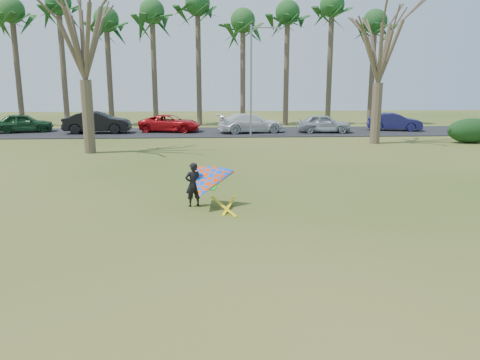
{
  "coord_description": "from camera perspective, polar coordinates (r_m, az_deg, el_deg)",
  "views": [
    {
      "loc": [
        -0.87,
        -12.55,
        4.28
      ],
      "look_at": [
        0.0,
        2.0,
        1.1
      ],
      "focal_mm": 35.0,
      "sensor_mm": 36.0,
      "label": 1
    }
  ],
  "objects": [
    {
      "name": "palm_2",
      "position": [
        45.92,
        -21.27,
        19.34
      ],
      "size": [
        4.84,
        4.84,
        12.24
      ],
      "color": "#463A2A",
      "rests_on": "ground"
    },
    {
      "name": "palm_6",
      "position": [
        43.92,
        0.35,
        18.7
      ],
      "size": [
        4.84,
        4.84,
        10.84
      ],
      "color": "#4E3F2F",
      "rests_on": "ground"
    },
    {
      "name": "car_0",
      "position": [
        41.18,
        -24.88,
        6.34
      ],
      "size": [
        4.7,
        2.97,
        1.49
      ],
      "primitive_type": "imported",
      "rotation": [
        0.0,
        0.0,
        1.87
      ],
      "color": "#1A4322",
      "rests_on": "parking_strip"
    },
    {
      "name": "bare_tree_left",
      "position": [
        28.58,
        -18.7,
        16.98
      ],
      "size": [
        6.6,
        6.6,
        9.7
      ],
      "color": "#47392A",
      "rests_on": "ground"
    },
    {
      "name": "car_5",
      "position": [
        40.74,
        18.29,
        6.76
      ],
      "size": [
        4.58,
        2.56,
        1.43
      ],
      "primitive_type": "imported",
      "rotation": [
        0.0,
        0.0,
        1.31
      ],
      "color": "#18194A",
      "rests_on": "parking_strip"
    },
    {
      "name": "palm_9",
      "position": [
        46.28,
        16.13,
        17.91
      ],
      "size": [
        4.84,
        4.84,
        10.84
      ],
      "color": "#463A2A",
      "rests_on": "ground"
    },
    {
      "name": "bare_tree_right",
      "position": [
        32.51,
        16.77,
        15.84
      ],
      "size": [
        6.27,
        6.27,
        9.21
      ],
      "color": "brown",
      "rests_on": "ground"
    },
    {
      "name": "ground",
      "position": [
        13.29,
        0.52,
        -6.48
      ],
      "size": [
        100.0,
        100.0,
        0.0
      ],
      "primitive_type": "plane",
      "color": "#234A10",
      "rests_on": "ground"
    },
    {
      "name": "kite_flyer",
      "position": [
        15.65,
        -4.24,
        -0.42
      ],
      "size": [
        2.13,
        2.39,
        2.02
      ],
      "color": "black",
      "rests_on": "ground"
    },
    {
      "name": "palm_1",
      "position": [
        47.13,
        -26.07,
        17.91
      ],
      "size": [
        4.84,
        4.84,
        11.54
      ],
      "color": "#453529",
      "rests_on": "ground"
    },
    {
      "name": "car_4",
      "position": [
        37.84,
        10.18,
        6.81
      ],
      "size": [
        4.39,
        2.15,
        1.44
      ],
      "primitive_type": "imported",
      "rotation": [
        0.0,
        0.0,
        1.46
      ],
      "color": "#A3AAB0",
      "rests_on": "parking_strip"
    },
    {
      "name": "palm_8",
      "position": [
        45.32,
        11.16,
        20.01
      ],
      "size": [
        4.84,
        4.84,
        12.24
      ],
      "color": "#443929",
      "rests_on": "ground"
    },
    {
      "name": "palm_3",
      "position": [
        44.77,
        -15.99,
        18.13
      ],
      "size": [
        4.84,
        4.84,
        10.84
      ],
      "color": "#49392B",
      "rests_on": "ground"
    },
    {
      "name": "car_3",
      "position": [
        37.19,
        1.33,
        6.96
      ],
      "size": [
        5.48,
        2.97,
        1.51
      ],
      "primitive_type": "imported",
      "rotation": [
        0.0,
        0.0,
        1.74
      ],
      "color": "white",
      "rests_on": "parking_strip"
    },
    {
      "name": "palm_7",
      "position": [
        44.44,
        5.82,
        19.45
      ],
      "size": [
        4.84,
        4.84,
        11.54
      ],
      "color": "#4D3C2E",
      "rests_on": "ground"
    },
    {
      "name": "car_2",
      "position": [
        38.19,
        -8.53,
        6.85
      ],
      "size": [
        5.17,
        3.02,
        1.35
      ],
      "primitive_type": "imported",
      "rotation": [
        0.0,
        0.0,
        1.4
      ],
      "color": "red",
      "rests_on": "parking_strip"
    },
    {
      "name": "parking_strip",
      "position": [
        37.8,
        -2.1,
        5.85
      ],
      "size": [
        46.0,
        7.0,
        0.06
      ],
      "primitive_type": "cube",
      "color": "black",
      "rests_on": "ground"
    },
    {
      "name": "palm_4",
      "position": [
        44.21,
        -10.68,
        19.34
      ],
      "size": [
        4.84,
        4.84,
        11.54
      ],
      "color": "#4A3E2C",
      "rests_on": "ground"
    },
    {
      "name": "palm_5",
      "position": [
        44.01,
        -5.2,
        20.42
      ],
      "size": [
        4.84,
        4.84,
        12.24
      ],
      "color": "brown",
      "rests_on": "ground"
    },
    {
      "name": "streetlight",
      "position": [
        34.69,
        1.62,
        12.61
      ],
      "size": [
        2.28,
        0.18,
        8.0
      ],
      "color": "gray",
      "rests_on": "ground"
    },
    {
      "name": "hedge_near",
      "position": [
        35.22,
        26.4,
        5.42
      ],
      "size": [
        3.32,
        1.51,
        1.66
      ],
      "primitive_type": "ellipsoid",
      "color": "black",
      "rests_on": "ground"
    },
    {
      "name": "car_1",
      "position": [
        38.39,
        -16.99,
        6.73
      ],
      "size": [
        5.11,
        1.84,
        1.67
      ],
      "primitive_type": "imported",
      "rotation": [
        0.0,
        0.0,
        1.58
      ],
      "color": "black",
      "rests_on": "parking_strip"
    }
  ]
}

